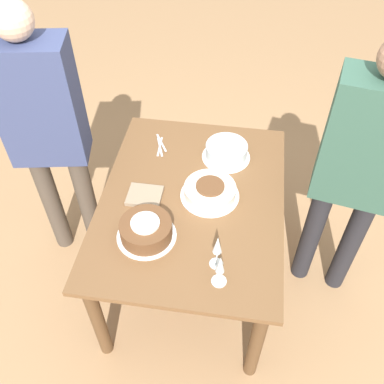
% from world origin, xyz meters
% --- Properties ---
extents(ground_plane, '(12.00, 12.00, 0.00)m').
position_xyz_m(ground_plane, '(0.00, 0.00, 0.00)').
color(ground_plane, '#A87F56').
extents(dining_table, '(1.28, 0.96, 0.73)m').
position_xyz_m(dining_table, '(0.00, 0.00, 0.62)').
color(dining_table, brown).
rests_on(dining_table, ground_plane).
extents(cake_center_white, '(0.31, 0.31, 0.08)m').
position_xyz_m(cake_center_white, '(-0.03, 0.09, 0.76)').
color(cake_center_white, white).
rests_on(cake_center_white, dining_table).
extents(cake_front_chocolate, '(0.29, 0.29, 0.11)m').
position_xyz_m(cake_front_chocolate, '(0.28, -0.18, 0.78)').
color(cake_front_chocolate, white).
rests_on(cake_front_chocolate, dining_table).
extents(cake_back_decorated, '(0.28, 0.28, 0.09)m').
position_xyz_m(cake_back_decorated, '(-0.35, 0.15, 0.77)').
color(cake_back_decorated, white).
rests_on(cake_back_decorated, dining_table).
extents(wine_glass_near, '(0.06, 0.06, 0.20)m').
position_xyz_m(wine_glass_near, '(0.39, 0.17, 0.86)').
color(wine_glass_near, silver).
rests_on(wine_glass_near, dining_table).
extents(wine_glass_far, '(0.07, 0.07, 0.19)m').
position_xyz_m(wine_glass_far, '(0.48, 0.19, 0.85)').
color(wine_glass_far, silver).
rests_on(wine_glass_far, dining_table).
extents(fork_pile, '(0.19, 0.09, 0.01)m').
position_xyz_m(fork_pile, '(-0.39, -0.25, 0.73)').
color(fork_pile, silver).
rests_on(fork_pile, dining_table).
extents(napkin_stack, '(0.15, 0.18, 0.02)m').
position_xyz_m(napkin_stack, '(0.03, -0.25, 0.74)').
color(napkin_stack, gray).
rests_on(napkin_stack, dining_table).
extents(person_cutting, '(0.29, 0.43, 1.66)m').
position_xyz_m(person_cutting, '(-0.15, -0.80, 1.00)').
color(person_cutting, '#4C4238').
rests_on(person_cutting, ground_plane).
extents(person_watching, '(0.29, 0.43, 1.65)m').
position_xyz_m(person_watching, '(-0.10, 0.80, 0.99)').
color(person_watching, '#232328').
rests_on(person_watching, ground_plane).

